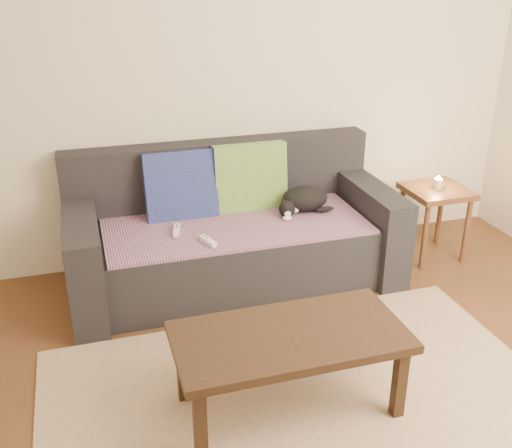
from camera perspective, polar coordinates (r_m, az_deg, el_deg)
name	(u,v)px	position (r m, az deg, el deg)	size (l,w,h in m)	color
ground	(323,439)	(2.89, 6.39, -19.69)	(4.50, 4.50, 0.00)	brown
back_wall	(213,74)	(4.06, -4.10, 14.11)	(4.50, 0.04, 2.60)	beige
sofa	(232,237)	(3.95, -2.27, -1.20)	(2.10, 0.94, 0.87)	#232328
throw_blanket	(236,225)	(3.82, -1.94, -0.11)	(1.66, 0.74, 0.02)	#4B2B51
cushion_navy	(181,187)	(3.93, -7.19, 3.51)	(0.46, 0.12, 0.46)	#122151
cushion_green	(250,180)	(4.03, -0.60, 4.21)	(0.49, 0.12, 0.49)	#0C5351
cat	(303,200)	(4.00, 4.53, 2.33)	(0.39, 0.28, 0.17)	black
wii_remote_a	(177,230)	(3.72, -7.56, -0.59)	(0.15, 0.04, 0.03)	white
wii_remote_b	(208,241)	(3.56, -4.57, -1.66)	(0.15, 0.04, 0.03)	white
side_table	(436,200)	(4.41, 16.74, 2.17)	(0.42, 0.42, 0.52)	brown
candle	(438,183)	(4.37, 16.94, 3.74)	(0.06, 0.06, 0.09)	beige
rug	(311,416)	(2.98, 5.22, -17.74)	(2.50, 1.80, 0.01)	tan
coffee_table	(290,343)	(2.80, 3.24, -11.25)	(1.07, 0.53, 0.43)	black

